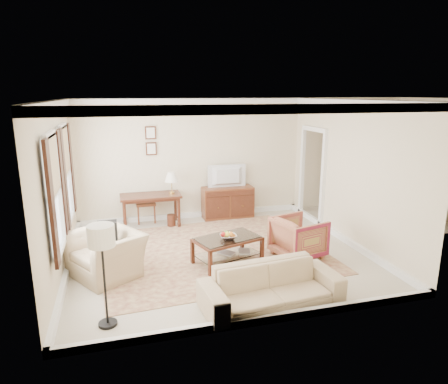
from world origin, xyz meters
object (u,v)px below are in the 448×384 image
tv (228,169)px  coffee_table (227,243)px  sofa (272,280)px  striped_armchair (299,235)px  club_armchair (106,247)px  sideboard (228,202)px  writing_desk (151,199)px

tv → coffee_table: 2.87m
coffee_table → sofa: (0.21, -1.61, 0.02)m
striped_armchair → club_armchair: bearing=72.9°
coffee_table → club_armchair: 2.11m
sideboard → club_armchair: 3.86m
coffee_table → sofa: 1.63m
coffee_table → striped_armchair: size_ratio=1.55×
writing_desk → sofa: bearing=-71.9°
sideboard → sofa: sofa is taller
writing_desk → striped_armchair: striped_armchair is taller
coffee_table → sofa: size_ratio=0.64×
club_armchair → sideboard: bearing=100.5°
striped_armchair → tv: bearing=-1.9°
tv → sofa: bearing=82.6°
coffee_table → club_armchair: (-2.11, 0.08, 0.12)m
striped_armchair → club_armchair: 3.47m
club_armchair → writing_desk: bearing=126.4°
striped_armchair → club_armchair: size_ratio=0.74×
writing_desk → sofa: sofa is taller
striped_armchair → sofa: 1.92m
striped_armchair → writing_desk: bearing=29.8°
sideboard → striped_armchair: striped_armchair is taller
sofa → striped_armchair: bearing=47.8°
sofa → club_armchair: bearing=138.6°
tv → club_armchair: 3.91m
sideboard → striped_armchair: 2.80m
sideboard → club_armchair: (-2.86, -2.58, 0.12)m
sofa → tv: bearing=77.4°
club_armchair → sofa: size_ratio=0.56×
coffee_table → striped_armchair: 1.37m
writing_desk → club_armchair: bearing=-112.0°
writing_desk → tv: size_ratio=1.52×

